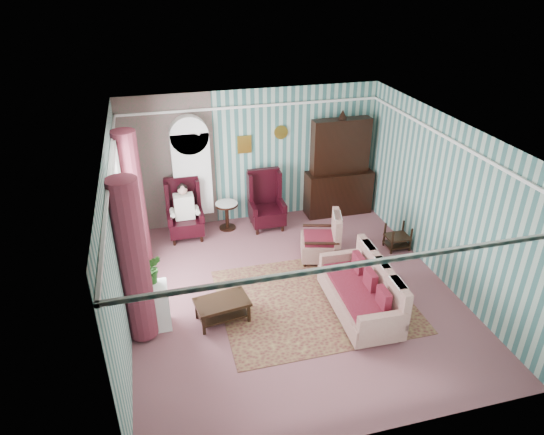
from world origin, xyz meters
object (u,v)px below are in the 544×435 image
object	(u,v)px
wingback_left	(184,210)
floral_armchair	(320,239)
round_side_table	(227,216)
bookcase	(193,180)
coffee_table	(222,310)
plant_stand	(152,307)
wingback_right	(267,201)
sofa	(360,285)
dresser_hutch	(340,165)
seated_woman	(185,212)
nest_table	(398,237)

from	to	relation	value
wingback_left	floral_armchair	xyz separation A→B (m)	(2.43, -1.51, -0.18)
floral_armchair	round_side_table	bearing A→B (deg)	58.24
wingback_left	floral_armchair	bearing A→B (deg)	-31.86
bookcase	coffee_table	distance (m)	3.37
wingback_left	floral_armchair	world-z (taller)	wingback_left
plant_stand	round_side_table	bearing A→B (deg)	59.62
wingback_right	sofa	world-z (taller)	wingback_right
round_side_table	bookcase	bearing A→B (deg)	159.73
plant_stand	dresser_hutch	bearing A→B (deg)	35.08
seated_woman	coffee_table	distance (m)	2.89
seated_woman	bookcase	bearing A→B (deg)	57.34
seated_woman	plant_stand	distance (m)	2.87
wingback_left	plant_stand	world-z (taller)	wingback_left
nest_table	sofa	bearing A→B (deg)	-133.33
wingback_right	seated_woman	bearing A→B (deg)	180.00
round_side_table	plant_stand	xyz separation A→B (m)	(-1.70, -2.90, 0.10)
wingback_left	sofa	bearing A→B (deg)	-52.13
dresser_hutch	wingback_left	distance (m)	3.55
dresser_hutch	nest_table	size ratio (longest dim) A/B	4.37
bookcase	coffee_table	size ratio (longest dim) A/B	2.64
plant_stand	floral_armchair	size ratio (longest dim) A/B	0.91
seated_woman	round_side_table	bearing A→B (deg)	9.46
bookcase	nest_table	world-z (taller)	bookcase
round_side_table	nest_table	distance (m)	3.60
round_side_table	nest_table	bearing A→B (deg)	-28.20
dresser_hutch	wingback_right	world-z (taller)	dresser_hutch
wingback_right	coffee_table	xyz separation A→B (m)	(-1.46, -2.85, -0.43)
dresser_hutch	round_side_table	world-z (taller)	dresser_hutch
coffee_table	dresser_hutch	bearing A→B (deg)	44.21
sofa	floral_armchair	bearing A→B (deg)	3.97
nest_table	sofa	size ratio (longest dim) A/B	0.29
wingback_left	seated_woman	xyz separation A→B (m)	(0.00, 0.00, -0.04)
dresser_hutch	sofa	xyz separation A→B (m)	(-1.00, -3.48, -0.65)
wingback_left	round_side_table	bearing A→B (deg)	9.46
floral_armchair	wingback_left	bearing A→B (deg)	73.71
bookcase	seated_woman	xyz separation A→B (m)	(-0.25, -0.39, -0.53)
round_side_table	plant_stand	size ratio (longest dim) A/B	0.75
floral_armchair	nest_table	bearing A→B (deg)	-75.82
plant_stand	sofa	distance (m)	3.34
bookcase	sofa	world-z (taller)	bookcase
sofa	coffee_table	distance (m)	2.26
nest_table	coffee_table	bearing A→B (deg)	-160.99
dresser_hutch	sofa	distance (m)	3.68
nest_table	plant_stand	xyz separation A→B (m)	(-4.87, -1.20, 0.13)
dresser_hutch	nest_table	world-z (taller)	dresser_hutch
wingback_right	round_side_table	world-z (taller)	wingback_right
dresser_hutch	nest_table	xyz separation A→B (m)	(0.57, -1.82, -0.91)
wingback_left	round_side_table	xyz separation A→B (m)	(0.90, 0.15, -0.33)
seated_woman	round_side_table	size ratio (longest dim) A/B	1.97
wingback_right	sofa	distance (m)	3.30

